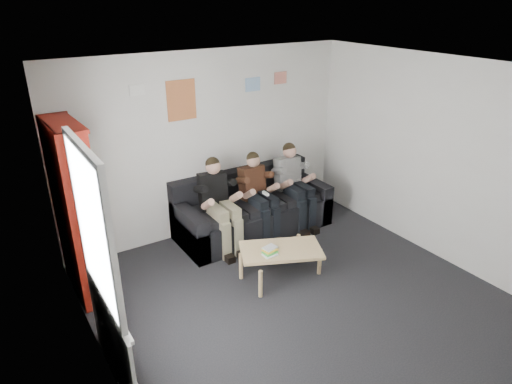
% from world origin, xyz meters
% --- Properties ---
extents(room_shell, '(5.00, 5.00, 5.00)m').
position_xyz_m(room_shell, '(0.00, 0.00, 1.35)').
color(room_shell, black).
rests_on(room_shell, ground).
extents(sofa, '(2.35, 0.96, 0.91)m').
position_xyz_m(sofa, '(0.46, 2.06, 0.33)').
color(sofa, black).
rests_on(sofa, ground).
extents(bookshelf, '(0.32, 0.96, 2.13)m').
position_xyz_m(bookshelf, '(-2.06, 1.85, 1.07)').
color(bookshelf, maroon).
rests_on(bookshelf, ground).
extents(coffee_table, '(1.02, 0.56, 0.41)m').
position_xyz_m(coffee_table, '(0.10, 0.78, 0.36)').
color(coffee_table, '#DBB77E').
rests_on(coffee_table, ground).
extents(game_cases, '(0.23, 0.21, 0.05)m').
position_xyz_m(game_cases, '(-0.08, 0.77, 0.44)').
color(game_cases, white).
rests_on(game_cases, coffee_table).
extents(person_left, '(0.39, 0.83, 1.33)m').
position_xyz_m(person_left, '(-0.20, 1.85, 0.67)').
color(person_left, black).
rests_on(person_left, sofa).
extents(person_middle, '(0.36, 0.78, 1.28)m').
position_xyz_m(person_middle, '(0.46, 1.85, 0.65)').
color(person_middle, '#512E1B').
rests_on(person_middle, sofa).
extents(person_right, '(0.38, 0.81, 1.31)m').
position_xyz_m(person_right, '(1.11, 1.85, 0.66)').
color(person_right, silver).
rests_on(person_right, sofa).
extents(radiator, '(0.10, 0.64, 0.60)m').
position_xyz_m(radiator, '(-2.15, 0.20, 0.35)').
color(radiator, white).
rests_on(radiator, ground).
extents(window, '(0.05, 1.30, 2.36)m').
position_xyz_m(window, '(-2.22, 0.20, 1.03)').
color(window, white).
rests_on(window, room_shell).
extents(poster_large, '(0.42, 0.01, 0.55)m').
position_xyz_m(poster_large, '(-0.40, 2.49, 2.05)').
color(poster_large, gold).
rests_on(poster_large, room_shell).
extents(poster_blue, '(0.25, 0.01, 0.20)m').
position_xyz_m(poster_blue, '(0.75, 2.49, 2.15)').
color(poster_blue, '#4499E7').
rests_on(poster_blue, room_shell).
extents(poster_pink, '(0.22, 0.01, 0.18)m').
position_xyz_m(poster_pink, '(1.25, 2.49, 2.20)').
color(poster_pink, '#D74394').
rests_on(poster_pink, room_shell).
extents(poster_sign, '(0.20, 0.01, 0.14)m').
position_xyz_m(poster_sign, '(-1.00, 2.49, 2.25)').
color(poster_sign, white).
rests_on(poster_sign, room_shell).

